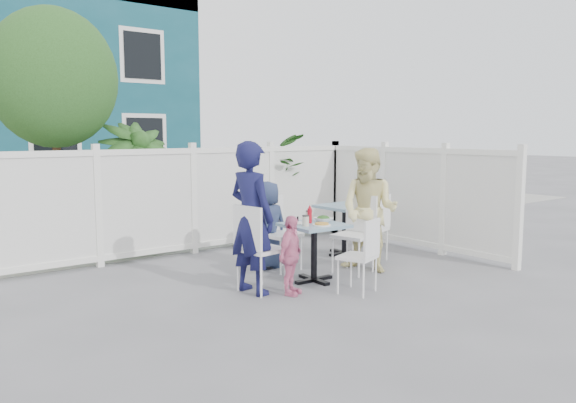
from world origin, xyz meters
TOP-DOWN VIEW (x-y plane):
  - ground at (0.00, 0.00)m, footprint 80.00×80.00m
  - near_sidewalk at (0.00, 3.80)m, footprint 24.00×2.60m
  - street at (0.00, 7.50)m, footprint 24.00×5.00m
  - far_sidewalk at (0.00, 10.60)m, footprint 24.00×1.60m
  - fence_back at (0.10, 2.40)m, footprint 5.86×0.08m
  - fence_right at (3.00, 0.60)m, footprint 0.08×3.66m
  - tree at (-1.60, 3.30)m, footprint 1.80×1.62m
  - potted_shrub_a at (-0.53, 3.10)m, footprint 1.19×1.19m
  - potted_shrub_b at (1.84, 3.00)m, footprint 2.06×2.13m
  - main_table at (0.48, 0.02)m, footprint 0.71×0.71m
  - spare_table at (1.85, 0.92)m, footprint 0.72×0.72m
  - chair_left at (-0.37, 0.05)m, footprint 0.50×0.51m
  - chair_right at (1.25, 0.06)m, footprint 0.55×0.56m
  - chair_back at (0.50, 0.81)m, footprint 0.50×0.48m
  - chair_near at (0.58, -0.73)m, footprint 0.50×0.49m
  - chair_spare at (1.86, 0.30)m, footprint 0.54×0.53m
  - man at (-0.40, 0.09)m, footprint 0.50×0.69m
  - woman at (1.39, -0.02)m, footprint 0.86×0.96m
  - boy at (0.42, 0.91)m, footprint 0.61×0.42m
  - toddler at (-0.11, -0.26)m, footprint 0.57×0.45m
  - plate_main at (0.47, -0.13)m, footprint 0.22×0.22m
  - plate_side at (0.32, 0.15)m, footprint 0.21×0.21m
  - salad_bowl at (0.67, 0.07)m, footprint 0.22×0.22m
  - coffee_cup_a at (0.28, -0.05)m, footprint 0.08×0.08m
  - coffee_cup_b at (0.56, 0.22)m, footprint 0.08×0.08m
  - ketchup_bottle at (0.47, 0.10)m, footprint 0.06×0.06m
  - salt_shaker at (0.39, 0.27)m, footprint 0.03×0.03m
  - pepper_shaker at (0.43, 0.28)m, footprint 0.03×0.03m

SIDE VIEW (x-z plane):
  - ground at x=0.00m, z-range 0.00..0.00m
  - street at x=0.00m, z-range 0.00..0.01m
  - near_sidewalk at x=0.00m, z-range 0.00..0.01m
  - far_sidewalk at x=0.00m, z-range 0.00..0.01m
  - toddler at x=-0.11m, z-range 0.00..0.91m
  - chair_near at x=0.58m, z-range 0.07..0.93m
  - chair_spare at x=1.86m, z-range 0.08..1.03m
  - main_table at x=0.48m, z-range 0.20..0.92m
  - chair_back at x=0.50m, z-range 0.08..1.06m
  - spare_table at x=1.85m, z-range 0.21..0.96m
  - chair_right at x=1.25m, z-range 0.08..1.09m
  - chair_left at x=-0.37m, z-range 0.08..1.10m
  - boy at x=0.42m, z-range 0.00..1.19m
  - plate_main at x=0.47m, z-range 0.72..0.74m
  - plate_side at x=0.32m, z-range 0.72..0.74m
  - salad_bowl at x=0.67m, z-range 0.72..0.78m
  - pepper_shaker at x=0.43m, z-range 0.72..0.78m
  - salt_shaker at x=0.39m, z-range 0.72..0.79m
  - coffee_cup_a at x=0.28m, z-range 0.72..0.84m
  - coffee_cup_b at x=0.56m, z-range 0.72..0.84m
  - fence_right at x=3.00m, z-range -0.02..1.58m
  - fence_back at x=0.10m, z-range -0.02..1.58m
  - ketchup_bottle at x=0.47m, z-range 0.72..0.90m
  - woman at x=1.39m, z-range 0.00..1.63m
  - man at x=-0.40m, z-range 0.00..1.74m
  - potted_shrub_b at x=1.84m, z-range 0.00..1.81m
  - potted_shrub_a at x=-0.53m, z-range 0.00..2.00m
  - tree at x=-1.60m, z-range 0.80..4.39m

